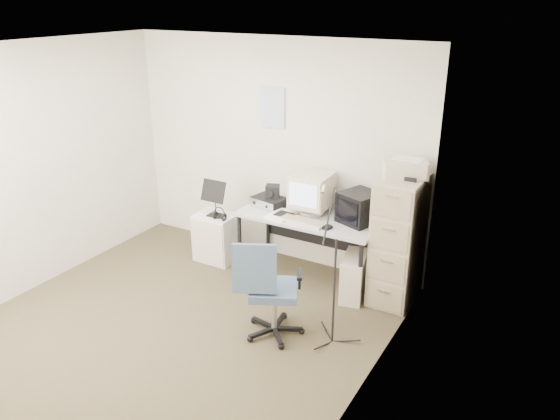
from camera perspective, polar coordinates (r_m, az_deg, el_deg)
The scene contains 23 objects.
floor at distance 5.32m, azimuth -10.50°, elevation -11.85°, with size 3.60×3.60×0.01m, color #3D341C.
ceiling at distance 4.47m, azimuth -12.76°, elevation 16.05°, with size 3.60×3.60×0.01m, color white.
wall_back at distance 6.14m, azimuth -0.53°, elevation 6.11°, with size 3.60×0.02×2.50m, color beige.
wall_left at distance 6.04m, azimuth -24.63°, elevation 3.84°, with size 0.02×3.60×2.50m, color beige.
wall_right at distance 3.88m, azimuth 9.15°, elevation -3.79°, with size 0.02×3.60×2.50m, color beige.
wall_calendar at distance 6.02m, azimuth -0.78°, elevation 10.69°, with size 0.30×0.02×0.44m, color white.
filing_cabinet at distance 5.47m, azimuth 12.23°, elevation -3.11°, with size 0.40×0.60×1.30m, color tan.
printer at distance 5.24m, azimuth 12.96°, elevation 4.25°, with size 0.40×0.27×0.16m, color beige.
desk at distance 5.88m, azimuth 3.10°, elevation -3.87°, with size 1.50×0.70×0.73m, color #A9A8A3.
crt_monitor at distance 5.74m, azimuth 3.35°, elevation 1.74°, with size 0.39×0.41×0.43m, color beige.
crt_tv at distance 5.57m, azimuth 8.31°, elevation 0.28°, with size 0.34×0.37×0.31m, color black.
desk_speaker at distance 5.66m, azimuth 6.38°, elevation -0.16°, with size 0.08×0.08×0.15m, color beige.
keyboard at distance 5.55m, azimuth 2.33°, elevation -1.20°, with size 0.49×0.17×0.03m, color beige.
mouse at distance 5.42m, azimuth 4.99°, elevation -1.84°, with size 0.06×0.10×0.03m, color black.
radio_receiver at distance 5.97m, azimuth -1.14°, elevation 0.88°, with size 0.35×0.25×0.10m, color black.
radio_speaker at distance 5.92m, azimuth -0.79°, elevation 1.95°, with size 0.14×0.13×0.14m, color black.
papers at distance 5.71m, azimuth 0.12°, elevation -0.53°, with size 0.23×0.32×0.02m, color white.
pc_tower at distance 5.63m, azimuth 7.72°, elevation -6.88°, with size 0.21×0.48×0.45m, color beige.
office_chair at distance 4.88m, azimuth -0.64°, elevation -8.16°, with size 0.54×0.54×0.94m, color #3A4A62.
side_cart at distance 6.35m, azimuth -6.63°, elevation -2.83°, with size 0.45×0.36×0.56m, color silver.
music_stand at distance 6.12m, azimuth -6.78°, elevation 1.27°, with size 0.30×0.16×0.43m, color black.
headphones at distance 6.08m, azimuth -6.33°, elevation -0.56°, with size 0.16×0.16×0.03m, color black.
mic_stand at distance 4.71m, azimuth 5.75°, elevation -6.89°, with size 0.02×0.02×1.31m, color black.
Camera 1 is at (2.98, -3.31, 2.90)m, focal length 35.00 mm.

